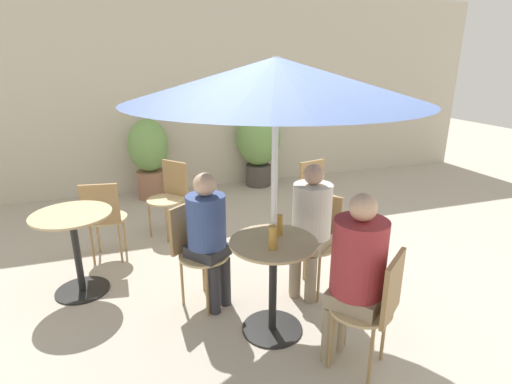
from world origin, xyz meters
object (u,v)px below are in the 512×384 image
at_px(beer_glass_0, 279,225).
at_px(beer_glass_1, 273,238).
at_px(bistro_chair_0, 375,302).
at_px(umbrella, 276,80).
at_px(bistro_chair_4, 103,214).
at_px(potted_plant_0, 149,154).
at_px(seated_person_0, 356,268).
at_px(bistro_chair_2, 195,244).
at_px(potted_plant_1, 258,142).
at_px(bistro_chair_1, 317,233).
at_px(seated_person_2, 208,229).
at_px(cafe_table_far, 75,239).
at_px(cafe_table_near, 273,272).
at_px(bistro_chair_3, 170,191).
at_px(seated_person_1, 311,220).
at_px(bistro_chair_5, 317,191).

height_order(beer_glass_0, beer_glass_1, beer_glass_1).
distance_m(bistro_chair_0, umbrella, 1.56).
distance_m(bistro_chair_4, potted_plant_0, 2.04).
height_order(bistro_chair_0, beer_glass_1, beer_glass_1).
xyz_separation_m(seated_person_0, umbrella, (-0.38, 0.49, 1.15)).
bearing_deg(bistro_chair_2, potted_plant_1, 24.08).
xyz_separation_m(bistro_chair_1, seated_person_2, (-0.99, 0.01, 0.17)).
height_order(cafe_table_far, umbrella, umbrella).
bearing_deg(bistro_chair_4, seated_person_0, 136.77).
distance_m(cafe_table_near, bistro_chair_3, 2.16).
height_order(seated_person_0, umbrella, umbrella).
bearing_deg(cafe_table_far, seated_person_1, -19.34).
bearing_deg(beer_glass_0, beer_glass_1, -121.51).
xyz_separation_m(bistro_chair_5, beer_glass_0, (-1.07, -1.48, 0.31)).
distance_m(cafe_table_near, beer_glass_1, 0.36).
xyz_separation_m(bistro_chair_1, umbrella, (-0.60, -0.47, 1.35)).
bearing_deg(beer_glass_0, seated_person_1, 34.97).
relative_size(bistro_chair_1, seated_person_1, 0.73).
relative_size(seated_person_2, umbrella, 0.58).
relative_size(bistro_chair_0, seated_person_0, 0.70).
bearing_deg(cafe_table_far, beer_glass_1, -39.95).
bearing_deg(bistro_chair_5, seated_person_1, -133.86).
relative_size(bistro_chair_3, beer_glass_0, 5.60).
height_order(bistro_chair_2, potted_plant_1, potted_plant_1).
distance_m(beer_glass_1, potted_plant_1, 3.90).
height_order(cafe_table_far, seated_person_0, seated_person_0).
relative_size(seated_person_1, seated_person_2, 1.02).
bearing_deg(beer_glass_0, bistro_chair_4, 131.30).
xyz_separation_m(bistro_chair_0, bistro_chair_5, (0.68, 2.18, 0.00)).
xyz_separation_m(cafe_table_far, umbrella, (1.45, -1.06, 1.37)).
distance_m(bistro_chair_1, bistro_chair_5, 1.23).
bearing_deg(seated_person_1, cafe_table_far, -147.39).
distance_m(cafe_table_near, umbrella, 1.38).
bearing_deg(seated_person_1, bistro_chair_1, 90.00).
bearing_deg(bistro_chair_5, bistro_chair_1, -131.17).
bearing_deg(potted_plant_0, beer_glass_1, -80.99).
bearing_deg(seated_person_2, cafe_table_far, 113.70).
distance_m(bistro_chair_2, beer_glass_1, 0.89).
xyz_separation_m(bistro_chair_3, bistro_chair_4, (-0.73, -0.52, 0.00)).
xyz_separation_m(bistro_chair_4, beer_glass_1, (1.18, -1.69, 0.31)).
height_order(bistro_chair_1, seated_person_2, seated_person_2).
bearing_deg(beer_glass_1, beer_glass_0, 58.49).
distance_m(bistro_chair_3, potted_plant_1, 2.21).
bearing_deg(seated_person_0, bistro_chair_1, -141.10).
relative_size(cafe_table_far, seated_person_0, 0.61).
xyz_separation_m(cafe_table_far, beer_glass_1, (1.40, -1.17, 0.33)).
distance_m(cafe_table_near, potted_plant_1, 3.78).
bearing_deg(seated_person_2, seated_person_1, -45.01).
bearing_deg(potted_plant_0, seated_person_0, -75.90).
bearing_deg(beer_glass_1, bistro_chair_5, 54.55).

